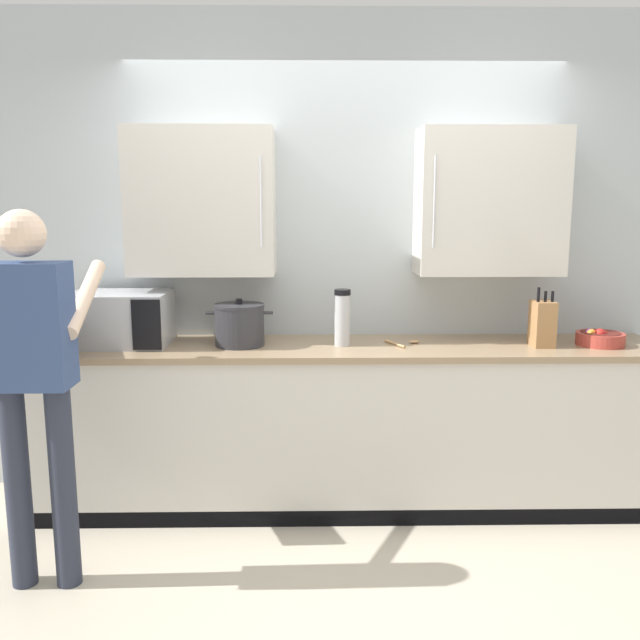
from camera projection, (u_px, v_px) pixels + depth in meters
ground_plane at (354, 568)px, 3.11m from camera, size 9.26×9.26×0.00m
back_wall_tiled at (344, 243)px, 3.85m from camera, size 4.34×0.44×2.79m
counter_unit at (346, 425)px, 3.72m from camera, size 3.54×0.64×0.93m
microwave_oven at (115, 319)px, 3.63m from camera, size 0.55×0.77×0.29m
wooden_spoon at (405, 342)px, 3.66m from camera, size 0.20×0.18×0.02m
thermos_flask at (342, 317)px, 3.61m from camera, size 0.09×0.09×0.31m
knife_block at (542, 323)px, 3.59m from camera, size 0.11×0.15×0.33m
stock_pot at (240, 325)px, 3.61m from camera, size 0.37×0.28×0.26m
fruit_bowl at (600, 338)px, 3.63m from camera, size 0.26×0.26×0.10m
person_figure at (32, 367)px, 2.82m from camera, size 0.44×0.63×1.68m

